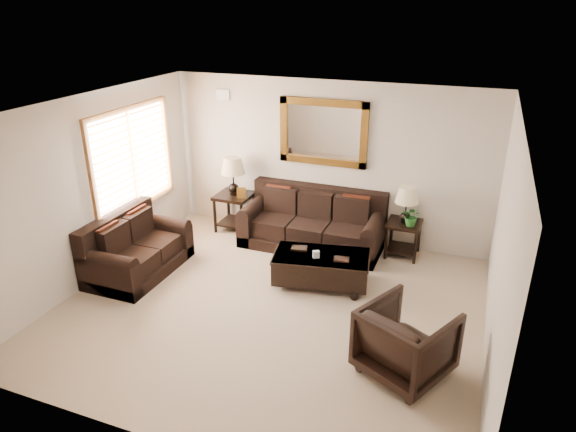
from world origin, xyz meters
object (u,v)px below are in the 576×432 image
at_px(end_table_right, 406,212).
at_px(armchair, 406,339).
at_px(sofa, 313,226).
at_px(coffee_table, 321,266).
at_px(end_table_left, 234,183).
at_px(loveseat, 135,251).

relative_size(end_table_right, armchair, 1.31).
distance_m(sofa, end_table_right, 1.55).
distance_m(sofa, coffee_table, 1.30).
bearing_deg(armchair, end_table_right, -53.52).
distance_m(end_table_right, armchair, 2.93).
distance_m(sofa, end_table_left, 1.62).
height_order(end_table_left, armchair, end_table_left).
bearing_deg(coffee_table, armchair, -56.99).
xyz_separation_m(loveseat, end_table_left, (0.71, 1.96, 0.55)).
relative_size(sofa, end_table_right, 1.98).
relative_size(loveseat, armchair, 1.79).
bearing_deg(loveseat, end_table_left, -20.04).
bearing_deg(end_table_right, armchair, -80.20).
distance_m(sofa, armchair, 3.36).
bearing_deg(end_table_left, loveseat, -110.04).
bearing_deg(coffee_table, loveseat, -177.20).
bearing_deg(armchair, sofa, -27.21).
bearing_deg(end_table_right, end_table_left, -179.24).
bearing_deg(sofa, end_table_left, 175.80).
bearing_deg(coffee_table, end_table_right, 43.62).
bearing_deg(sofa, loveseat, -140.49).
height_order(sofa, end_table_right, end_table_right).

